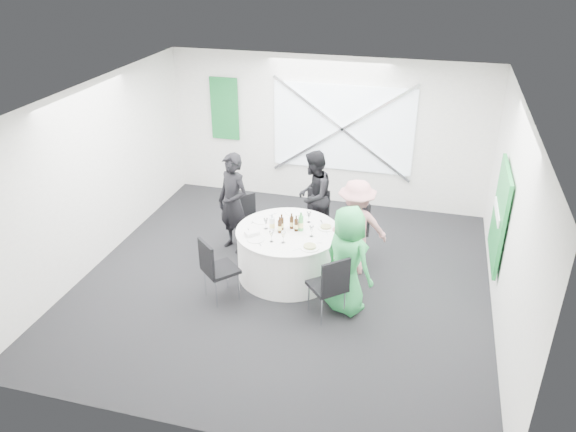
% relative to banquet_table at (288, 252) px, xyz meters
% --- Properties ---
extents(floor, '(6.00, 6.00, 0.00)m').
position_rel_banquet_table_xyz_m(floor, '(0.00, -0.20, -0.38)').
color(floor, black).
rests_on(floor, ground).
extents(ceiling, '(6.00, 6.00, 0.00)m').
position_rel_banquet_table_xyz_m(ceiling, '(0.00, -0.20, 2.42)').
color(ceiling, white).
rests_on(ceiling, wall_back).
extents(wall_back, '(6.00, 0.00, 6.00)m').
position_rel_banquet_table_xyz_m(wall_back, '(0.00, 2.80, 1.02)').
color(wall_back, silver).
rests_on(wall_back, floor).
extents(wall_front, '(6.00, 0.00, 6.00)m').
position_rel_banquet_table_xyz_m(wall_front, '(0.00, -3.20, 1.02)').
color(wall_front, silver).
rests_on(wall_front, floor).
extents(wall_left, '(0.00, 6.00, 6.00)m').
position_rel_banquet_table_xyz_m(wall_left, '(-3.00, -0.20, 1.02)').
color(wall_left, silver).
rests_on(wall_left, floor).
extents(wall_right, '(0.00, 6.00, 6.00)m').
position_rel_banquet_table_xyz_m(wall_right, '(3.00, -0.20, 1.02)').
color(wall_right, silver).
rests_on(wall_right, floor).
extents(window_panel, '(2.60, 0.03, 1.60)m').
position_rel_banquet_table_xyz_m(window_panel, '(0.30, 2.76, 1.12)').
color(window_panel, white).
rests_on(window_panel, wall_back).
extents(window_brace_a, '(2.63, 0.05, 1.84)m').
position_rel_banquet_table_xyz_m(window_brace_a, '(0.30, 2.72, 1.12)').
color(window_brace_a, silver).
rests_on(window_brace_a, window_panel).
extents(window_brace_b, '(2.63, 0.05, 1.84)m').
position_rel_banquet_table_xyz_m(window_brace_b, '(0.30, 2.72, 1.12)').
color(window_brace_b, silver).
rests_on(window_brace_b, window_panel).
extents(green_banner, '(0.55, 0.04, 1.20)m').
position_rel_banquet_table_xyz_m(green_banner, '(-2.00, 2.75, 1.32)').
color(green_banner, '#135F30').
rests_on(green_banner, wall_back).
extents(green_sign, '(0.05, 1.20, 1.40)m').
position_rel_banquet_table_xyz_m(green_sign, '(2.94, 0.40, 0.82)').
color(green_sign, '#177F32').
rests_on(green_sign, wall_right).
extents(banquet_table, '(1.56, 1.56, 0.76)m').
position_rel_banquet_table_xyz_m(banquet_table, '(0.00, 0.00, 0.00)').
color(banquet_table, silver).
rests_on(banquet_table, floor).
extents(chair_back, '(0.47, 0.47, 0.90)m').
position_rel_banquet_table_xyz_m(chair_back, '(0.17, 1.16, 0.15)').
color(chair_back, black).
rests_on(chair_back, floor).
extents(chair_back_left, '(0.54, 0.54, 0.85)m').
position_rel_banquet_table_xyz_m(chair_back_left, '(-0.89, 0.79, 0.11)').
color(chair_back_left, black).
rests_on(chair_back_left, floor).
extents(chair_back_right, '(0.65, 0.65, 1.02)m').
position_rel_banquet_table_xyz_m(chair_back_right, '(0.88, 0.73, 0.22)').
color(chair_back_right, black).
rests_on(chair_back_right, floor).
extents(chair_front_right, '(0.62, 0.62, 0.97)m').
position_rel_banquet_table_xyz_m(chair_front_right, '(0.84, -0.94, 0.19)').
color(chair_front_right, black).
rests_on(chair_front_right, floor).
extents(chair_front_left, '(0.62, 0.62, 0.96)m').
position_rel_banquet_table_xyz_m(chair_front_left, '(-0.81, -0.92, 0.18)').
color(chair_front_left, black).
rests_on(chair_front_left, floor).
extents(person_man_back_left, '(0.72, 0.63, 1.67)m').
position_rel_banquet_table_xyz_m(person_man_back_left, '(-1.05, 0.53, 0.45)').
color(person_man_back_left, black).
rests_on(person_man_back_left, floor).
extents(person_man_back, '(0.48, 0.79, 1.56)m').
position_rel_banquet_table_xyz_m(person_man_back, '(0.10, 1.26, 0.40)').
color(person_man_back, black).
rests_on(person_man_back, floor).
extents(person_woman_pink, '(1.08, 0.76, 1.52)m').
position_rel_banquet_table_xyz_m(person_woman_pink, '(0.96, 0.35, 0.38)').
color(person_woman_pink, tan).
rests_on(person_woman_pink, floor).
extents(person_woman_green, '(0.91, 0.83, 1.57)m').
position_rel_banquet_table_xyz_m(person_woman_green, '(1.00, -0.65, 0.40)').
color(person_woman_green, green).
rests_on(person_woman_green, floor).
extents(plate_back, '(0.25, 0.25, 0.01)m').
position_rel_banquet_table_xyz_m(plate_back, '(-0.07, 0.59, 0.39)').
color(plate_back, white).
rests_on(plate_back, banquet_table).
extents(plate_back_left, '(0.28, 0.28, 0.01)m').
position_rel_banquet_table_xyz_m(plate_back_left, '(-0.48, 0.20, 0.39)').
color(plate_back_left, white).
rests_on(plate_back_left, banquet_table).
extents(plate_back_right, '(0.24, 0.24, 0.04)m').
position_rel_banquet_table_xyz_m(plate_back_right, '(0.53, 0.21, 0.40)').
color(plate_back_right, white).
rests_on(plate_back_right, banquet_table).
extents(plate_front_right, '(0.27, 0.27, 0.04)m').
position_rel_banquet_table_xyz_m(plate_front_right, '(0.43, -0.42, 0.40)').
color(plate_front_right, white).
rests_on(plate_front_right, banquet_table).
extents(plate_front_left, '(0.25, 0.25, 0.01)m').
position_rel_banquet_table_xyz_m(plate_front_left, '(-0.38, -0.39, 0.39)').
color(plate_front_left, white).
rests_on(plate_front_left, banquet_table).
extents(napkin, '(0.23, 0.23, 0.05)m').
position_rel_banquet_table_xyz_m(napkin, '(-0.47, -0.29, 0.42)').
color(napkin, silver).
rests_on(napkin, plate_front_left).
extents(beer_bottle_a, '(0.06, 0.06, 0.25)m').
position_rel_banquet_table_xyz_m(beer_bottle_a, '(-0.10, 0.00, 0.47)').
color(beer_bottle_a, '#331B09').
rests_on(beer_bottle_a, banquet_table).
extents(beer_bottle_b, '(0.06, 0.06, 0.25)m').
position_rel_banquet_table_xyz_m(beer_bottle_b, '(0.03, 0.08, 0.47)').
color(beer_bottle_b, '#331B09').
rests_on(beer_bottle_b, banquet_table).
extents(beer_bottle_c, '(0.06, 0.06, 0.25)m').
position_rel_banquet_table_xyz_m(beer_bottle_c, '(0.12, 0.02, 0.47)').
color(beer_bottle_c, '#331B09').
rests_on(beer_bottle_c, banquet_table).
extents(beer_bottle_d, '(0.06, 0.06, 0.26)m').
position_rel_banquet_table_xyz_m(beer_bottle_d, '(-0.10, -0.10, 0.48)').
color(beer_bottle_d, '#331B09').
rests_on(beer_bottle_d, banquet_table).
extents(green_water_bottle, '(0.08, 0.08, 0.29)m').
position_rel_banquet_table_xyz_m(green_water_bottle, '(0.18, 0.05, 0.49)').
color(green_water_bottle, green).
rests_on(green_water_bottle, banquet_table).
extents(clear_water_bottle, '(0.08, 0.08, 0.27)m').
position_rel_banquet_table_xyz_m(clear_water_bottle, '(-0.23, -0.05, 0.48)').
color(clear_water_bottle, white).
rests_on(clear_water_bottle, banquet_table).
extents(wine_glass_a, '(0.07, 0.07, 0.17)m').
position_rel_banquet_table_xyz_m(wine_glass_a, '(0.24, 0.34, 0.50)').
color(wine_glass_a, white).
rests_on(wine_glass_a, banquet_table).
extents(wine_glass_b, '(0.07, 0.07, 0.17)m').
position_rel_banquet_table_xyz_m(wine_glass_b, '(0.03, -0.37, 0.50)').
color(wine_glass_b, white).
rests_on(wine_glass_b, banquet_table).
extents(wine_glass_c, '(0.07, 0.07, 0.17)m').
position_rel_banquet_table_xyz_m(wine_glass_c, '(0.38, -0.09, 0.50)').
color(wine_glass_c, white).
rests_on(wine_glass_c, banquet_table).
extents(wine_glass_d, '(0.07, 0.07, 0.17)m').
position_rel_banquet_table_xyz_m(wine_glass_d, '(-0.33, -0.03, 0.50)').
color(wine_glass_d, white).
rests_on(wine_glass_d, banquet_table).
extents(wine_glass_e, '(0.07, 0.07, 0.17)m').
position_rel_banquet_table_xyz_m(wine_glass_e, '(-0.14, -0.39, 0.50)').
color(wine_glass_e, white).
rests_on(wine_glass_e, banquet_table).
extents(fork_a, '(0.15, 0.02, 0.01)m').
position_rel_banquet_table_xyz_m(fork_a, '(0.14, 0.56, 0.38)').
color(fork_a, silver).
rests_on(fork_a, banquet_table).
extents(knife_a, '(0.15, 0.03, 0.01)m').
position_rel_banquet_table_xyz_m(knife_a, '(-0.13, 0.56, 0.38)').
color(knife_a, silver).
rests_on(knife_a, banquet_table).
extents(fork_b, '(0.10, 0.13, 0.01)m').
position_rel_banquet_table_xyz_m(fork_b, '(-0.55, -0.17, 0.38)').
color(fork_b, silver).
rests_on(fork_b, banquet_table).
extents(knife_b, '(0.11, 0.12, 0.01)m').
position_rel_banquet_table_xyz_m(knife_b, '(-0.29, -0.49, 0.38)').
color(knife_b, silver).
rests_on(knife_b, banquet_table).
extents(fork_c, '(0.12, 0.12, 0.01)m').
position_rel_banquet_table_xyz_m(fork_c, '(0.27, -0.51, 0.38)').
color(fork_c, silver).
rests_on(fork_c, banquet_table).
extents(knife_c, '(0.12, 0.12, 0.01)m').
position_rel_banquet_table_xyz_m(knife_c, '(0.51, -0.27, 0.38)').
color(knife_c, silver).
rests_on(knife_c, banquet_table).
extents(fork_d, '(0.08, 0.14, 0.01)m').
position_rel_banquet_table_xyz_m(fork_d, '(0.57, 0.08, 0.38)').
color(fork_d, silver).
rests_on(fork_d, banquet_table).
extents(knife_d, '(0.08, 0.14, 0.01)m').
position_rel_banquet_table_xyz_m(knife_d, '(0.43, 0.38, 0.38)').
color(knife_d, silver).
rests_on(knife_d, banquet_table).
extents(fork_e, '(0.10, 0.13, 0.01)m').
position_rel_banquet_table_xyz_m(fork_e, '(-0.36, 0.45, 0.38)').
color(fork_e, silver).
rests_on(fork_e, banquet_table).
extents(knife_e, '(0.09, 0.14, 0.01)m').
position_rel_banquet_table_xyz_m(knife_e, '(-0.56, 0.13, 0.38)').
color(knife_e, silver).
rests_on(knife_e, banquet_table).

